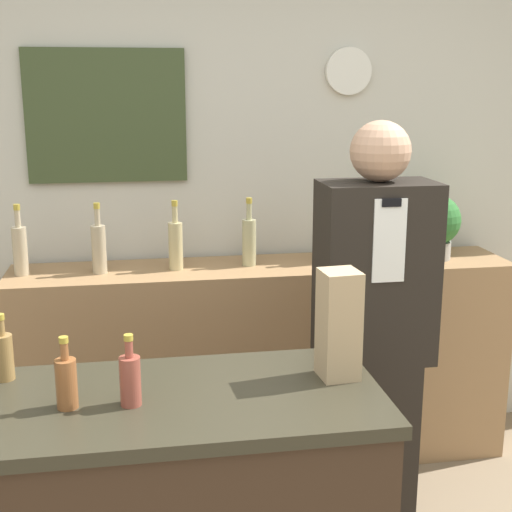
{
  "coord_description": "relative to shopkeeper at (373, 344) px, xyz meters",
  "views": [
    {
      "loc": [
        -0.43,
        -1.45,
        1.82
      ],
      "look_at": [
        -0.01,
        1.1,
        1.19
      ],
      "focal_mm": 50.0,
      "sensor_mm": 36.0,
      "label": 1
    }
  ],
  "objects": [
    {
      "name": "counter_bottle_3",
      "position": [
        -0.91,
        -0.59,
        0.17
      ],
      "size": [
        0.06,
        0.06,
        0.21
      ],
      "color": "#954637",
      "rests_on": "display_counter"
    },
    {
      "name": "back_wall",
      "position": [
        -0.44,
        0.98,
        0.51
      ],
      "size": [
        5.2,
        0.09,
        2.7
      ],
      "color": "beige",
      "rests_on": "ground_plane"
    },
    {
      "name": "paper_bag",
      "position": [
        -0.28,
        -0.49,
        0.26
      ],
      "size": [
        0.12,
        0.13,
        0.34
      ],
      "color": "tan",
      "rests_on": "display_counter"
    },
    {
      "name": "shopkeeper",
      "position": [
        0.0,
        0.0,
        0.0
      ],
      "size": [
        0.43,
        0.27,
        1.69
      ],
      "color": "black",
      "rests_on": "ground_plane"
    },
    {
      "name": "shelf_bottle_0",
      "position": [
        -1.39,
        0.72,
        0.26
      ],
      "size": [
        0.06,
        0.06,
        0.32
      ],
      "color": "tan",
      "rests_on": "back_shelf"
    },
    {
      "name": "back_shelf",
      "position": [
        -0.3,
        0.71,
        -0.35
      ],
      "size": [
        2.35,
        0.42,
        0.99
      ],
      "color": "#9E754C",
      "rests_on": "ground_plane"
    },
    {
      "name": "counter_bottle_2",
      "position": [
        -1.08,
        -0.58,
        0.17
      ],
      "size": [
        0.06,
        0.06,
        0.21
      ],
      "color": "brown",
      "rests_on": "display_counter"
    },
    {
      "name": "shelf_bottle_3",
      "position": [
        -0.37,
        0.72,
        0.26
      ],
      "size": [
        0.06,
        0.06,
        0.32
      ],
      "color": "tan",
      "rests_on": "back_shelf"
    },
    {
      "name": "shelf_bottle_2",
      "position": [
        -0.71,
        0.7,
        0.26
      ],
      "size": [
        0.06,
        0.06,
        0.32
      ],
      "color": "tan",
      "rests_on": "back_shelf"
    },
    {
      "name": "shelf_bottle_5",
      "position": [
        0.32,
        0.73,
        0.26
      ],
      "size": [
        0.06,
        0.06,
        0.32
      ],
      "color": "tan",
      "rests_on": "back_shelf"
    },
    {
      "name": "shelf_bottle_1",
      "position": [
        -1.05,
        0.69,
        0.26
      ],
      "size": [
        0.06,
        0.06,
        0.32
      ],
      "color": "tan",
      "rests_on": "back_shelf"
    },
    {
      "name": "potted_plant",
      "position": [
        0.54,
        0.7,
        0.31
      ],
      "size": [
        0.24,
        0.24,
        0.31
      ],
      "color": "#9E998E",
      "rests_on": "back_shelf"
    },
    {
      "name": "shelf_bottle_4",
      "position": [
        -0.02,
        0.71,
        0.26
      ],
      "size": [
        0.06,
        0.06,
        0.32
      ],
      "color": "tan",
      "rests_on": "back_shelf"
    },
    {
      "name": "counter_bottle_1",
      "position": [
        -1.29,
        -0.34,
        0.17
      ],
      "size": [
        0.06,
        0.06,
        0.21
      ],
      "color": "olive",
      "rests_on": "display_counter"
    }
  ]
}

